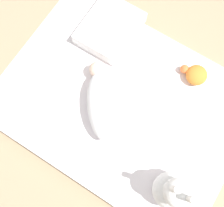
# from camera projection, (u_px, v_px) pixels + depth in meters

# --- Properties ---
(ground_plane) EXTENTS (12.00, 12.00, 0.00)m
(ground_plane) POSITION_uv_depth(u_px,v_px,m) (121.00, 107.00, 1.76)
(ground_plane) COLOR #9E8466
(bed_mattress) EXTENTS (1.50, 1.09, 0.13)m
(bed_mattress) POSITION_uv_depth(u_px,v_px,m) (122.00, 104.00, 1.69)
(bed_mattress) COLOR white
(bed_mattress) RESTS_ON ground_plane
(swaddled_baby) EXTENTS (0.39, 0.45, 0.17)m
(swaddled_baby) POSITION_uv_depth(u_px,v_px,m) (101.00, 103.00, 1.54)
(swaddled_baby) COLOR white
(swaddled_baby) RESTS_ON bed_mattress
(pillow) EXTENTS (0.33, 0.40, 0.09)m
(pillow) POSITION_uv_depth(u_px,v_px,m) (110.00, 28.00, 1.71)
(pillow) COLOR white
(pillow) RESTS_ON bed_mattress
(bunny_plush) EXTENTS (0.20, 0.20, 0.40)m
(bunny_plush) POSITION_uv_depth(u_px,v_px,m) (173.00, 191.00, 1.36)
(bunny_plush) COLOR white
(bunny_plush) RESTS_ON bed_mattress
(turtle_plush) EXTENTS (0.18, 0.13, 0.09)m
(turtle_plush) POSITION_uv_depth(u_px,v_px,m) (195.00, 74.00, 1.63)
(turtle_plush) COLOR orange
(turtle_plush) RESTS_ON bed_mattress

